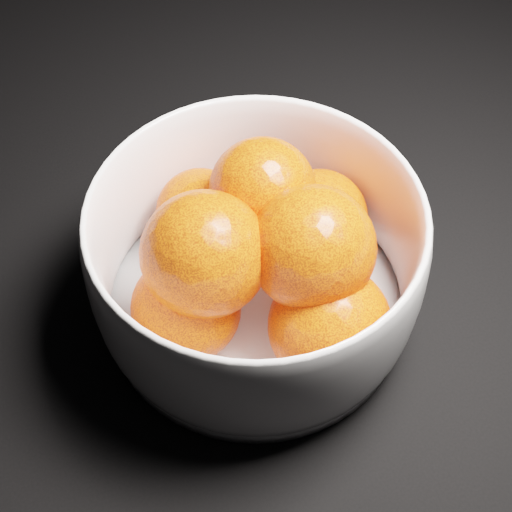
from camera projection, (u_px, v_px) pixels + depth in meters
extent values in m
cylinder|color=white|center=(256.00, 302.00, 0.56)|extent=(0.23, 0.23, 0.01)
sphere|color=#FF450B|center=(319.00, 218.00, 0.55)|extent=(0.08, 0.08, 0.08)
sphere|color=#FF450B|center=(201.00, 213.00, 0.55)|extent=(0.07, 0.07, 0.07)
sphere|color=#FF450B|center=(186.00, 308.00, 0.50)|extent=(0.08, 0.08, 0.08)
sphere|color=#FF450B|center=(330.00, 326.00, 0.49)|extent=(0.09, 0.09, 0.09)
sphere|color=#FF450B|center=(262.00, 191.00, 0.51)|extent=(0.08, 0.08, 0.08)
sphere|color=#FF450B|center=(205.00, 254.00, 0.47)|extent=(0.09, 0.09, 0.09)
sphere|color=#FF450B|center=(312.00, 248.00, 0.48)|extent=(0.09, 0.09, 0.09)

